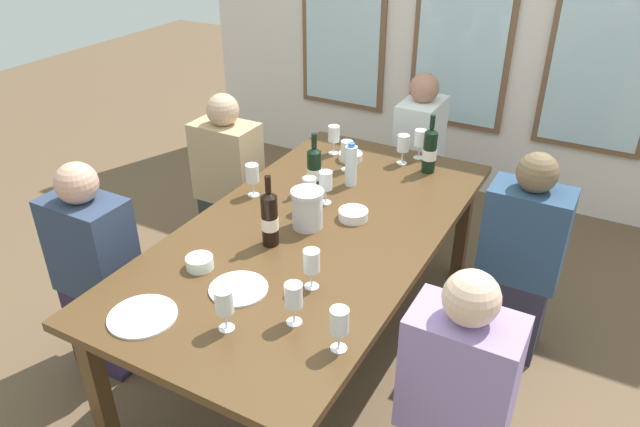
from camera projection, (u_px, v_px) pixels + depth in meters
ground_plane at (315, 347)px, 3.17m from camera, size 12.00×12.00×0.00m
dining_table at (314, 240)px, 2.84m from camera, size 1.12×2.16×0.74m
white_plate_0 at (143, 316)px, 2.24m from camera, size 0.26×0.26×0.01m
white_plate_1 at (239, 289)px, 2.39m from camera, size 0.24×0.24×0.01m
metal_pitcher at (307, 209)px, 2.77m from camera, size 0.16×0.16×0.19m
wine_bottle_0 at (430, 150)px, 3.27m from camera, size 0.08×0.08×0.33m
wine_bottle_1 at (270, 218)px, 2.62m from camera, size 0.08×0.08×0.34m
wine_bottle_2 at (314, 169)px, 3.08m from camera, size 0.08×0.08×0.32m
tasting_bowl_0 at (353, 214)px, 2.87m from camera, size 0.14×0.14×0.05m
tasting_bowl_1 at (350, 156)px, 3.46m from camera, size 0.14×0.14×0.04m
tasting_bowl_2 at (200, 263)px, 2.51m from camera, size 0.12×0.12×0.05m
water_bottle at (351, 165)px, 3.14m from camera, size 0.06×0.06×0.24m
wine_glass_0 at (309, 188)px, 2.90m from camera, size 0.07×0.07×0.17m
wine_glass_1 at (294, 297)px, 2.16m from camera, size 0.07×0.07×0.17m
wine_glass_2 at (339, 323)px, 2.03m from camera, size 0.07×0.07×0.17m
wine_glass_3 at (326, 182)px, 2.96m from camera, size 0.07×0.07×0.17m
wine_glass_4 at (420, 139)px, 3.43m from camera, size 0.07×0.07×0.17m
wine_glass_5 at (334, 134)px, 3.49m from camera, size 0.07×0.07×0.17m
wine_glass_6 at (347, 150)px, 3.29m from camera, size 0.07×0.07×0.17m
wine_glass_7 at (311, 263)px, 2.35m from camera, size 0.07×0.07×0.17m
wine_glass_8 at (252, 175)px, 3.03m from camera, size 0.07×0.07×0.17m
wine_glass_9 at (403, 145)px, 3.37m from camera, size 0.07×0.07×0.17m
wine_glass_10 at (224, 303)px, 2.13m from camera, size 0.07×0.07×0.17m
seated_person_0 at (97, 274)px, 2.84m from camera, size 0.38×0.24×1.11m
seated_person_1 at (454, 406)px, 2.14m from camera, size 0.38×0.24×1.11m
seated_person_2 at (229, 186)px, 3.65m from camera, size 0.38×0.24×1.11m
seated_person_3 at (519, 262)px, 2.94m from camera, size 0.38×0.24×1.11m
seated_person_4 at (418, 159)px, 4.00m from camera, size 0.24×0.38×1.11m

